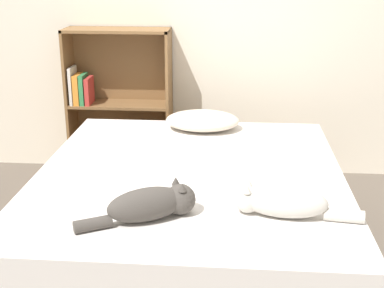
{
  "coord_description": "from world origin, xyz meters",
  "views": [
    {
      "loc": [
        0.22,
        -2.5,
        1.54
      ],
      "look_at": [
        0.0,
        0.14,
        0.61
      ],
      "focal_mm": 50.0,
      "sensor_mm": 36.0,
      "label": 1
    }
  ],
  "objects_px": {
    "bookshelf": "(117,101)",
    "cat_dark": "(153,204)",
    "cat_light": "(281,202)",
    "pillow": "(202,121)",
    "bed": "(190,217)"
  },
  "relations": [
    {
      "from": "cat_light",
      "to": "cat_dark",
      "type": "xyz_separation_m",
      "value": [
        -0.53,
        -0.07,
        0.0
      ]
    },
    {
      "from": "bookshelf",
      "to": "cat_dark",
      "type": "bearing_deg",
      "value": -73.22
    },
    {
      "from": "cat_light",
      "to": "cat_dark",
      "type": "bearing_deg",
      "value": 14.55
    },
    {
      "from": "bed",
      "to": "bookshelf",
      "type": "distance_m",
      "value": 1.4
    },
    {
      "from": "pillow",
      "to": "bookshelf",
      "type": "xyz_separation_m",
      "value": [
        -0.65,
        0.5,
        -0.02
      ]
    },
    {
      "from": "bed",
      "to": "cat_light",
      "type": "relative_size",
      "value": 3.4
    },
    {
      "from": "bed",
      "to": "cat_light",
      "type": "xyz_separation_m",
      "value": [
        0.42,
        -0.46,
        0.32
      ]
    },
    {
      "from": "cat_dark",
      "to": "bookshelf",
      "type": "bearing_deg",
      "value": 78.69
    },
    {
      "from": "pillow",
      "to": "cat_light",
      "type": "height_order",
      "value": "cat_light"
    },
    {
      "from": "pillow",
      "to": "bookshelf",
      "type": "height_order",
      "value": "bookshelf"
    },
    {
      "from": "pillow",
      "to": "cat_light",
      "type": "bearing_deg",
      "value": -71.0
    },
    {
      "from": "cat_light",
      "to": "bookshelf",
      "type": "bearing_deg",
      "value": -50.45
    },
    {
      "from": "bed",
      "to": "pillow",
      "type": "height_order",
      "value": "pillow"
    },
    {
      "from": "cat_light",
      "to": "cat_dark",
      "type": "distance_m",
      "value": 0.53
    },
    {
      "from": "cat_dark",
      "to": "pillow",
      "type": "bearing_deg",
      "value": 56.02
    }
  ]
}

